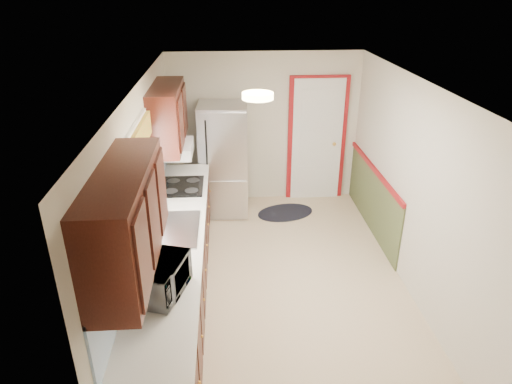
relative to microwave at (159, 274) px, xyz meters
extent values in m
cube|color=beige|center=(1.20, 1.27, -1.12)|extent=(3.20, 5.20, 0.12)
cube|color=white|center=(1.20, 1.27, 1.28)|extent=(3.20, 5.20, 0.12)
cube|color=beige|center=(1.20, 3.77, 0.08)|extent=(3.20, 0.10, 2.40)
cube|color=beige|center=(1.20, -1.23, 0.08)|extent=(3.20, 0.10, 2.40)
cube|color=beige|center=(-0.30, 1.27, 0.08)|extent=(0.10, 5.20, 2.40)
cube|color=beige|center=(2.70, 1.27, 0.08)|extent=(0.10, 5.20, 2.40)
cube|color=#37120C|center=(0.00, 0.97, -0.67)|extent=(0.60, 4.00, 0.90)
cube|color=silver|center=(0.01, 0.97, -0.20)|extent=(0.63, 4.00, 0.04)
cube|color=#61A3EC|center=(-0.29, 0.97, 0.09)|extent=(0.02, 4.00, 0.55)
cube|color=#37120C|center=(-0.12, -0.33, 0.70)|extent=(0.35, 1.40, 0.75)
cube|color=#37120C|center=(-0.12, 2.37, 0.70)|extent=(0.35, 1.20, 0.75)
cube|color=white|center=(-0.29, 1.07, 0.50)|extent=(0.02, 1.00, 0.90)
cube|color=#C56E25|center=(-0.24, 1.07, 0.85)|extent=(0.05, 1.12, 0.24)
cube|color=#B7B7BC|center=(0.01, 1.07, -0.18)|extent=(0.52, 0.82, 0.02)
cube|color=white|center=(-0.07, 2.42, 0.25)|extent=(0.45, 0.60, 0.15)
cube|color=maroon|center=(2.05, 3.74, -0.12)|extent=(0.94, 0.05, 2.08)
cube|color=white|center=(2.05, 3.72, -0.12)|extent=(0.80, 0.04, 2.00)
cube|color=#4B5731|center=(2.69, 2.62, -0.67)|extent=(0.02, 2.30, 0.90)
cube|color=maroon|center=(2.67, 2.62, -0.20)|extent=(0.04, 2.30, 0.06)
cylinder|color=#FFD88C|center=(0.90, 1.07, 1.24)|extent=(0.30, 0.30, 0.06)
imported|color=white|center=(0.00, 0.00, 0.00)|extent=(0.45, 0.61, 0.37)
cube|color=#B7B7BC|center=(0.55, 3.32, -0.26)|extent=(0.74, 0.70, 1.72)
cylinder|color=black|center=(0.31, 2.95, -0.35)|extent=(0.02, 0.02, 1.21)
ellipsoid|color=black|center=(1.49, 3.16, -1.12)|extent=(1.02, 0.80, 0.01)
cube|color=black|center=(0.01, 2.18, -0.17)|extent=(0.53, 0.64, 0.02)
camera|label=1|loc=(0.59, -3.20, 2.23)|focal=32.00mm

